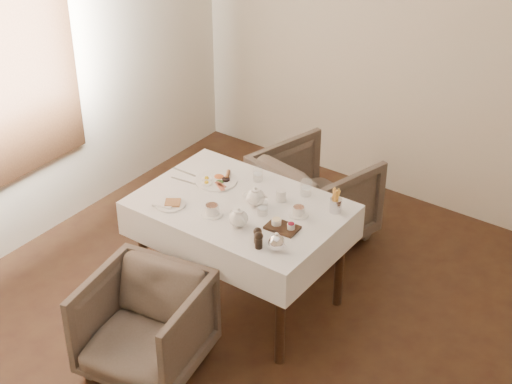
{
  "coord_description": "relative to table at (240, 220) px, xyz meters",
  "views": [
    {
      "loc": [
        1.93,
        -2.64,
        3.34
      ],
      "look_at": [
        -0.5,
        0.73,
        0.82
      ],
      "focal_mm": 55.0,
      "sensor_mm": 36.0,
      "label": 1
    }
  ],
  "objects": [
    {
      "name": "pepper_mill_left",
      "position": [
        0.33,
        -0.28,
        0.17
      ],
      "size": [
        0.06,
        0.06,
        0.1
      ],
      "primitive_type": null,
      "rotation": [
        0.0,
        0.0,
        -0.24
      ],
      "color": "black",
      "rests_on": "table"
    },
    {
      "name": "breakfast_plate",
      "position": [
        -0.29,
        0.13,
        0.13
      ],
      "size": [
        0.28,
        0.28,
        0.03
      ],
      "rotation": [
        0.0,
        0.0,
        0.08
      ],
      "color": "white",
      "rests_on": "table"
    },
    {
      "name": "teapot_centre",
      "position": [
        0.08,
        0.05,
        0.18
      ],
      "size": [
        0.19,
        0.17,
        0.13
      ],
      "primitive_type": null,
      "rotation": [
        0.0,
        0.0,
        0.33
      ],
      "color": "white",
      "rests_on": "table"
    },
    {
      "name": "armchair_far",
      "position": [
        -0.02,
        0.92,
        -0.3
      ],
      "size": [
        0.89,
        0.91,
        0.68
      ],
      "primitive_type": "imported",
      "rotation": [
        0.0,
        0.0,
        2.89
      ],
      "color": "#4F443A",
      "rests_on": "ground"
    },
    {
      "name": "pepper_mill_right",
      "position": [
        0.37,
        -0.31,
        0.17
      ],
      "size": [
        0.07,
        0.07,
        0.11
      ],
      "primitive_type": null,
      "rotation": [
        0.0,
        0.0,
        0.3
      ],
      "color": "black",
      "rests_on": "table"
    },
    {
      "name": "teacup_far",
      "position": [
        0.36,
        0.11,
        0.14
      ],
      "size": [
        0.12,
        0.12,
        0.06
      ],
      "rotation": [
        0.0,
        0.0,
        -0.43
      ],
      "color": "white",
      "rests_on": "table"
    },
    {
      "name": "glass_mid",
      "position": [
        0.18,
        -0.02,
        0.16
      ],
      "size": [
        0.08,
        0.08,
        0.09
      ],
      "primitive_type": "cylinder",
      "rotation": [
        0.0,
        0.0,
        -0.33
      ],
      "color": "silver",
      "rests_on": "table"
    },
    {
      "name": "teacup_near",
      "position": [
        -0.07,
        -0.19,
        0.15
      ],
      "size": [
        0.13,
        0.13,
        0.07
      ],
      "rotation": [
        0.0,
        0.0,
        -0.19
      ],
      "color": "white",
      "rests_on": "table"
    },
    {
      "name": "glass_left",
      "position": [
        -0.08,
        0.3,
        0.16
      ],
      "size": [
        0.08,
        0.08,
        0.09
      ],
      "primitive_type": "cylinder",
      "rotation": [
        0.0,
        0.0,
        -0.24
      ],
      "color": "silver",
      "rests_on": "table"
    },
    {
      "name": "armchair_near",
      "position": [
        -0.08,
        -0.82,
        -0.33
      ],
      "size": [
        0.77,
        0.78,
        0.61
      ],
      "primitive_type": "imported",
      "rotation": [
        0.0,
        0.0,
        0.19
      ],
      "color": "#4F443A",
      "rests_on": "ground"
    },
    {
      "name": "creamer",
      "position": [
        0.18,
        0.18,
        0.16
      ],
      "size": [
        0.08,
        0.08,
        0.07
      ],
      "primitive_type": "cylinder",
      "rotation": [
        0.0,
        0.0,
        -0.26
      ],
      "color": "white",
      "rests_on": "table"
    },
    {
      "name": "side_plate",
      "position": [
        -0.35,
        -0.27,
        0.13
      ],
      "size": [
        0.2,
        0.19,
        0.02
      ],
      "rotation": [
        0.0,
        0.0,
        0.39
      ],
      "color": "white",
      "rests_on": "table"
    },
    {
      "name": "cutlery_knife",
      "position": [
        -0.47,
        0.01,
        0.12
      ],
      "size": [
        0.19,
        0.04,
        0.0
      ],
      "primitive_type": "cube",
      "rotation": [
        0.0,
        0.0,
        1.7
      ],
      "color": "silver",
      "rests_on": "table"
    },
    {
      "name": "cutlery_fork",
      "position": [
        -0.54,
        0.1,
        0.12
      ],
      "size": [
        0.19,
        0.02,
        0.0
      ],
      "primitive_type": "cube",
      "rotation": [
        0.0,
        0.0,
        1.57
      ],
      "color": "silver",
      "rests_on": "table"
    },
    {
      "name": "condiment_board",
      "position": [
        0.37,
        -0.07,
        0.13
      ],
      "size": [
        0.2,
        0.14,
        0.05
      ],
      "rotation": [
        0.0,
        0.0,
        0.06
      ],
      "color": "black",
      "rests_on": "table"
    },
    {
      "name": "fries_cup",
      "position": [
        0.52,
        0.27,
        0.19
      ],
      "size": [
        0.08,
        0.08,
        0.16
      ],
      "rotation": [
        0.0,
        0.0,
        -0.27
      ],
      "color": "silver",
      "rests_on": "table"
    },
    {
      "name": "table",
      "position": [
        0.0,
        0.0,
        0.0
      ],
      "size": [
        1.28,
        0.88,
        0.75
      ],
      "color": "black",
      "rests_on": "ground"
    },
    {
      "name": "glass_right",
      "position": [
        0.27,
        0.33,
        0.17
      ],
      "size": [
        0.09,
        0.09,
        0.1
      ],
      "primitive_type": "cylinder",
      "rotation": [
        0.0,
        0.0,
        -0.22
      ],
      "color": "silver",
      "rests_on": "table"
    },
    {
      "name": "teapot_front",
      "position": [
        0.14,
        -0.2,
        0.18
      ],
      "size": [
        0.19,
        0.17,
        0.13
      ],
      "primitive_type": null,
      "rotation": [
        0.0,
        0.0,
        -0.33
      ],
      "color": "white",
      "rests_on": "table"
    },
    {
      "name": "silver_pot",
      "position": [
        0.46,
        -0.28,
        0.18
      ],
      "size": [
        0.12,
        0.1,
        0.12
      ],
      "primitive_type": null,
      "rotation": [
        0.0,
        0.0,
        -0.08
      ],
      "color": "white",
      "rests_on": "table"
    }
  ]
}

